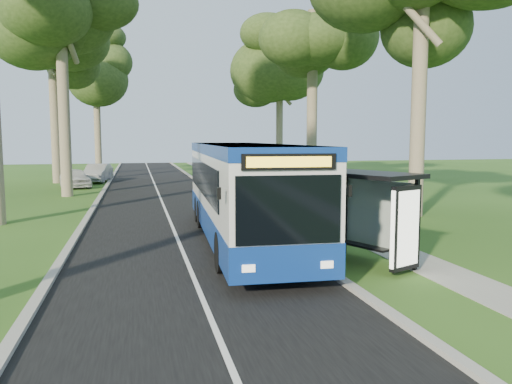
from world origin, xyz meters
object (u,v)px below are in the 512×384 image
(bus_shelter, at_px, (376,201))
(car_white, at_px, (75,178))
(litter_bin, at_px, (303,219))
(bus_stop_sign, at_px, (313,208))
(bus, at_px, (243,192))
(car_silver, at_px, (98,173))

(bus_shelter, xyz_separation_m, car_white, (-10.60, 25.78, -1.14))
(litter_bin, bearing_deg, bus_stop_sign, -104.73)
(bus_shelter, height_order, litter_bin, bus_shelter)
(bus_shelter, bearing_deg, litter_bin, 67.71)
(bus_shelter, distance_m, car_white, 27.89)
(bus, height_order, bus_shelter, bus)
(bus_stop_sign, xyz_separation_m, car_white, (-9.47, 23.94, -0.75))
(litter_bin, bearing_deg, bus, -153.01)
(bus_stop_sign, bearing_deg, car_silver, 108.16)
(litter_bin, distance_m, car_white, 22.72)
(bus, xyz_separation_m, car_silver, (-6.56, 25.66, -0.98))
(car_white, height_order, car_silver, car_silver)
(bus_stop_sign, xyz_separation_m, bus_shelter, (1.13, -1.84, 0.39))
(bus_shelter, relative_size, car_silver, 0.76)
(bus_shelter, bearing_deg, car_silver, 83.68)
(bus_stop_sign, bearing_deg, litter_bin, 77.13)
(bus_stop_sign, height_order, bus_shelter, bus_shelter)
(bus, xyz_separation_m, bus_shelter, (2.78, -4.27, 0.10))
(bus, bearing_deg, litter_bin, 29.78)
(bus_shelter, distance_m, car_silver, 31.37)
(litter_bin, relative_size, car_silver, 0.20)
(car_white, bearing_deg, car_silver, 54.44)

